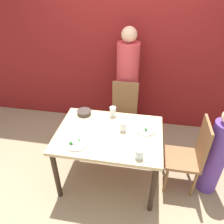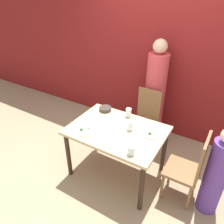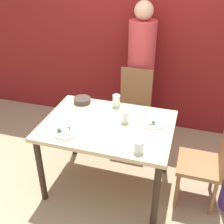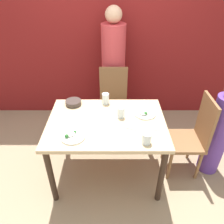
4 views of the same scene
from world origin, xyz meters
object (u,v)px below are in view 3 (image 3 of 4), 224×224
Objects in this scene: person_adult at (140,77)px; glass_water_tall at (125,117)px; chair_adult_spot at (134,108)px; bowl_curry at (82,100)px; plate_rice_adult at (153,122)px; chair_child_spot at (209,159)px.

person_adult reaches higher than glass_water_tall.
bowl_curry is (-0.46, -0.46, 0.27)m from chair_adult_spot.
glass_water_tall is at bearing -24.97° from bowl_curry.
plate_rice_adult is (0.33, -0.99, -0.01)m from person_adult.
chair_adult_spot is 5.45× the size of bowl_curry.
bowl_curry is at bearing 155.03° from glass_water_tall.
chair_adult_spot and chair_child_spot have the same top height.
chair_child_spot is at bearing -39.29° from chair_adult_spot.
chair_child_spot is 0.61m from plate_rice_adult.
person_adult is 1.04m from plate_rice_adult.
glass_water_tall is (-0.80, 0.01, 0.30)m from chair_child_spot.
plate_rice_adult is 1.90× the size of glass_water_tall.
person_adult is 1.04m from glass_water_tall.
bowl_curry is 1.52× the size of glass_water_tall.
plate_rice_adult is (0.33, -0.66, 0.26)m from chair_adult_spot.
plate_rice_adult is at bearing -63.40° from chair_adult_spot.
chair_child_spot is 5.45× the size of bowl_curry.
chair_child_spot reaches higher than plate_rice_adult.
plate_rice_adult reaches higher than bowl_curry.
chair_adult_spot is 1.14m from chair_child_spot.
chair_adult_spot is 0.43m from person_adult.
glass_water_tall is (-0.26, -0.05, 0.04)m from plate_rice_adult.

